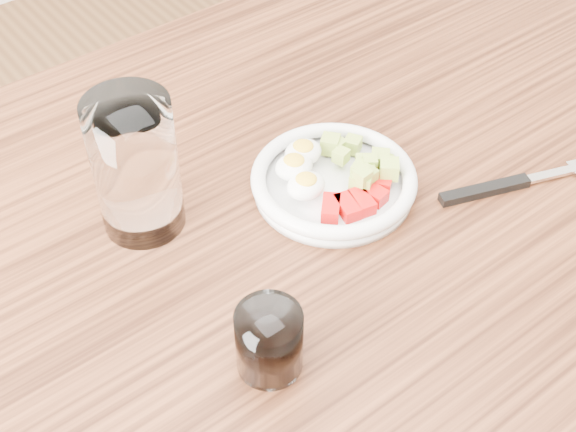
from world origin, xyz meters
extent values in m
cube|color=brown|center=(0.65, 0.35, 0.36)|extent=(0.07, 0.07, 0.73)
cube|color=brown|center=(0.00, 0.00, 0.75)|extent=(1.50, 0.90, 0.04)
cylinder|color=white|center=(0.07, 0.03, 0.78)|extent=(0.18, 0.18, 0.01)
torus|color=white|center=(0.07, 0.03, 0.79)|extent=(0.19, 0.19, 0.02)
cube|color=red|center=(0.04, 0.00, 0.79)|extent=(0.04, 0.04, 0.02)
cube|color=red|center=(0.06, -0.01, 0.79)|extent=(0.03, 0.04, 0.02)
cube|color=red|center=(0.07, -0.01, 0.79)|extent=(0.03, 0.04, 0.02)
cube|color=red|center=(0.09, -0.01, 0.79)|extent=(0.03, 0.04, 0.02)
cube|color=red|center=(0.11, 0.00, 0.79)|extent=(0.04, 0.04, 0.02)
ellipsoid|color=white|center=(0.04, 0.07, 0.80)|extent=(0.04, 0.04, 0.02)
ellipsoid|color=yellow|center=(0.04, 0.07, 0.81)|extent=(0.02, 0.02, 0.01)
ellipsoid|color=white|center=(0.07, 0.08, 0.80)|extent=(0.04, 0.04, 0.02)
ellipsoid|color=yellow|center=(0.07, 0.08, 0.81)|extent=(0.02, 0.02, 0.01)
ellipsoid|color=white|center=(0.04, 0.04, 0.80)|extent=(0.04, 0.04, 0.02)
ellipsoid|color=yellow|center=(0.04, 0.04, 0.81)|extent=(0.02, 0.02, 0.01)
cube|color=#A9BD48|center=(0.11, 0.07, 0.79)|extent=(0.02, 0.02, 0.02)
cube|color=#A9BD48|center=(0.09, 0.00, 0.80)|extent=(0.02, 0.02, 0.02)
cube|color=#A9BD48|center=(0.10, 0.01, 0.80)|extent=(0.02, 0.02, 0.02)
cube|color=#A9BD48|center=(0.09, 0.01, 0.80)|extent=(0.02, 0.02, 0.02)
cube|color=#A9BD48|center=(0.11, 0.02, 0.80)|extent=(0.02, 0.02, 0.02)
cube|color=#A9BD48|center=(0.12, 0.00, 0.80)|extent=(0.03, 0.03, 0.02)
cube|color=#A9BD48|center=(0.09, 0.00, 0.81)|extent=(0.02, 0.02, 0.02)
cube|color=#A9BD48|center=(0.11, 0.03, 0.79)|extent=(0.03, 0.03, 0.02)
cube|color=#A9BD48|center=(0.10, 0.02, 0.80)|extent=(0.02, 0.02, 0.02)
cube|color=#A9BD48|center=(0.13, 0.06, 0.79)|extent=(0.02, 0.02, 0.02)
cube|color=#A9BD48|center=(0.13, 0.02, 0.80)|extent=(0.03, 0.03, 0.02)
cube|color=#A9BD48|center=(0.13, 0.02, 0.80)|extent=(0.02, 0.02, 0.02)
cube|color=#A9BD48|center=(0.11, 0.02, 0.80)|extent=(0.02, 0.02, 0.02)
cube|color=#A9BD48|center=(0.10, 0.05, 0.80)|extent=(0.02, 0.02, 0.02)
cube|color=#A9BD48|center=(0.10, 0.08, 0.79)|extent=(0.03, 0.03, 0.02)
cube|color=black|center=(0.21, -0.07, 0.78)|extent=(0.11, 0.05, 0.01)
cube|color=silver|center=(0.29, -0.10, 0.78)|extent=(0.06, 0.03, 0.00)
cylinder|color=white|center=(-0.12, 0.12, 0.85)|extent=(0.09, 0.09, 0.16)
cylinder|color=white|center=(-0.12, -0.11, 0.81)|extent=(0.06, 0.06, 0.07)
cylinder|color=black|center=(-0.12, -0.11, 0.80)|extent=(0.05, 0.05, 0.06)
camera|label=1|loc=(-0.37, -0.46, 1.39)|focal=50.00mm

